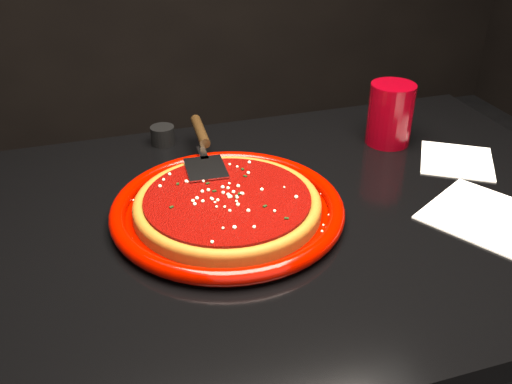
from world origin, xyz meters
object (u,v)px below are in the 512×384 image
Objects in this scene: table at (279,365)px; ramekin at (163,135)px; plate at (228,209)px; cup at (390,114)px; pizza_server at (204,146)px.

table is 0.54m from ramekin.
ramekin is at bearing 100.28° from plate.
cup is at bearing -16.78° from ramekin.
ramekin is (-0.15, 0.33, 0.39)m from table.
ramekin is at bearing 163.22° from cup.
plate is at bearing 169.20° from table.
pizza_server is 0.40m from cup.
pizza_server is 5.96× the size of ramekin.
table is 3.98× the size of pizza_server.
cup is (0.40, 0.18, 0.05)m from plate.
plate is at bearing -86.99° from pizza_server.
table is 0.48m from pizza_server.
table is 3.03× the size of plate.
pizza_server is at bearing 179.69° from cup.
pizza_server is (-0.09, 0.20, 0.42)m from table.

